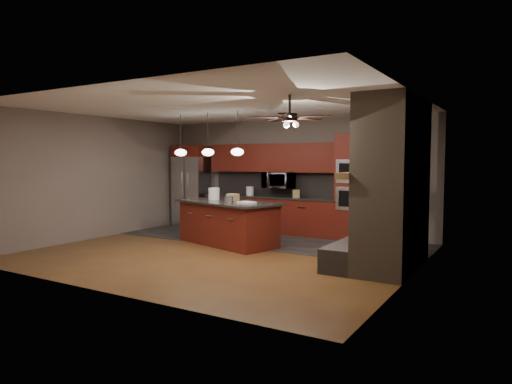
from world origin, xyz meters
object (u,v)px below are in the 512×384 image
Objects in this scene: oven_tower at (356,187)px; kitchen_island at (228,223)px; paint_tray at (247,203)px; counter_box at (297,194)px; microwave at (279,180)px; white_bucket at (214,194)px; refrigerator at (193,186)px; paint_can at (229,199)px; cardboard_box at (233,197)px; counter_bucket at (250,191)px.

kitchen_island is (-2.16, -1.90, -0.73)m from oven_tower.
counter_box is (0.13, 2.04, 0.06)m from paint_tray.
microwave is 2.14m from kitchen_island.
counter_box is at bearing 53.96° from white_bucket.
refrigerator is 3.24m from paint_can.
cardboard_box is at bearing 164.87° from paint_tray.
paint_can is 2.10m from counter_box.
paint_can is 0.39m from cardboard_box.
refrigerator is 3.61m from paint_tray.
paint_tray is 1.59× the size of counter_bucket.
counter_bucket is (-0.80, -0.05, -0.29)m from microwave.
paint_can is (2.55, -1.99, -0.11)m from refrigerator.
counter_box is (0.72, 1.66, -0.00)m from cardboard_box.
counter_box is (0.72, 1.86, 0.53)m from kitchen_island.
kitchen_island is at bearing -81.72° from cardboard_box.
counter_box is (3.12, 0.03, -0.10)m from refrigerator.
refrigerator is 11.95× the size of paint_can.
oven_tower is 12.78× the size of counter_box.
refrigerator is at bearing -177.39° from counter_bucket.
oven_tower is at bearing -1.66° from microwave.
cardboard_box is at bearing -34.15° from refrigerator.
microwave reaches higher than paint_tray.
counter_bucket is (1.78, 0.08, -0.08)m from refrigerator.
counter_bucket is (-2.78, 0.01, -0.18)m from oven_tower.
kitchen_island is at bearing -179.43° from paint_tray.
cardboard_box is (-0.18, -1.76, -0.31)m from microwave.
paint_tray is 1.49× the size of cardboard_box.
refrigerator is 8.39× the size of white_bucket.
kitchen_island is 0.57m from cardboard_box.
white_bucket is (-0.49, 0.19, 0.59)m from kitchen_island.
microwave is 2.15m from paint_can.
oven_tower is at bearing 0.93° from refrigerator.
paint_tray is 2.05m from counter_box.
microwave is 2.21m from paint_tray.
counter_bucket is at bearing 137.81° from paint_tray.
kitchen_island is at bearing -37.29° from refrigerator.
kitchen_island is at bearing -95.37° from microwave.
microwave reaches higher than paint_can.
kitchen_island is at bearing -138.64° from oven_tower.
oven_tower reaches higher than kitchen_island.
refrigerator is 2.51m from white_bucket.
refrigerator is at bearing -179.07° from oven_tower.
cardboard_box is (-0.15, 0.36, 0.01)m from paint_can.
white_bucket is at bearing -85.86° from counter_bucket.
white_bucket is 0.50m from cardboard_box.
paint_can is (0.15, -0.16, 0.52)m from kitchen_island.
oven_tower is 2.78m from counter_bucket.
paint_tray is at bearing -23.97° from cardboard_box.
cardboard_box is (-0.59, 0.38, 0.06)m from paint_tray.
paint_can reaches higher than paint_tray.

